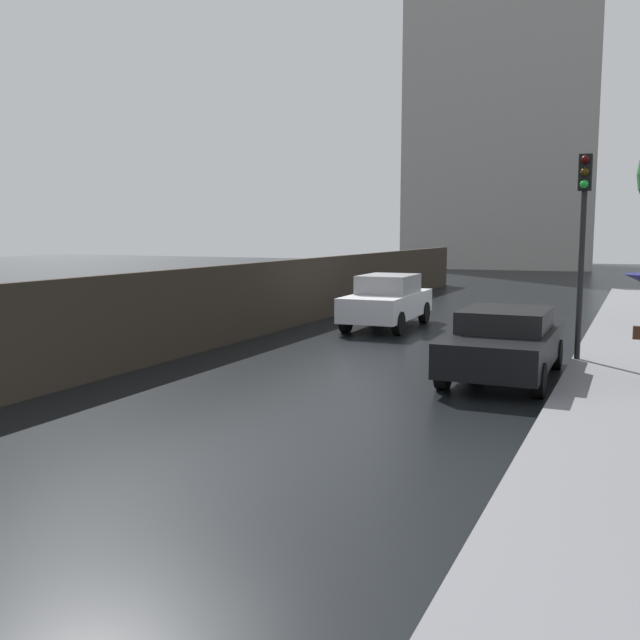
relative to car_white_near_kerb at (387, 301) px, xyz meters
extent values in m
plane|color=black|center=(1.60, -12.89, -0.81)|extent=(120.00, 120.00, 0.00)
cube|color=slate|center=(6.70, -12.89, -0.74)|extent=(2.20, 60.00, 0.14)
cube|color=silver|center=(0.00, -0.03, -0.12)|extent=(1.84, 4.40, 0.70)
cube|color=gray|center=(0.00, 0.09, 0.50)|extent=(1.56, 2.09, 0.55)
cylinder|color=black|center=(0.83, -1.43, -0.47)|extent=(0.24, 0.67, 0.67)
cylinder|color=black|center=(-0.72, -1.49, -0.47)|extent=(0.24, 0.67, 0.67)
cylinder|color=black|center=(0.73, 1.43, -0.47)|extent=(0.24, 0.67, 0.67)
cylinder|color=black|center=(-0.83, 1.38, -0.47)|extent=(0.24, 0.67, 0.67)
cube|color=black|center=(4.50, -6.03, -0.18)|extent=(1.87, 4.38, 0.63)
cube|color=black|center=(4.50, -5.92, 0.34)|extent=(1.63, 2.07, 0.42)
cylinder|color=black|center=(3.65, -4.60, -0.50)|extent=(0.23, 0.62, 0.62)
cylinder|color=black|center=(5.33, -4.58, -0.50)|extent=(0.23, 0.62, 0.62)
cylinder|color=black|center=(3.67, -7.48, -0.50)|extent=(0.23, 0.62, 0.62)
cylinder|color=black|center=(5.36, -7.47, -0.50)|extent=(0.23, 0.62, 0.62)
cube|color=#3F2314|center=(6.90, -6.09, 0.24)|extent=(0.21, 0.12, 0.24)
cylinder|color=black|center=(5.70, -4.01, 1.12)|extent=(0.12, 0.12, 3.57)
cube|color=black|center=(5.70, -4.01, 3.28)|extent=(0.26, 0.26, 0.75)
sphere|color=#360503|center=(5.70, -4.19, 3.53)|extent=(0.17, 0.17, 0.17)
sphere|color=#392405|center=(5.70, -4.19, 3.28)|extent=(0.17, 0.17, 0.17)
sphere|color=green|center=(5.70, -4.19, 3.03)|extent=(0.17, 0.17, 0.17)
cube|color=#9E9993|center=(-3.89, 38.84, 10.99)|extent=(15.04, 13.07, 23.59)
camera|label=1|loc=(6.90, -20.00, 2.07)|focal=39.80mm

